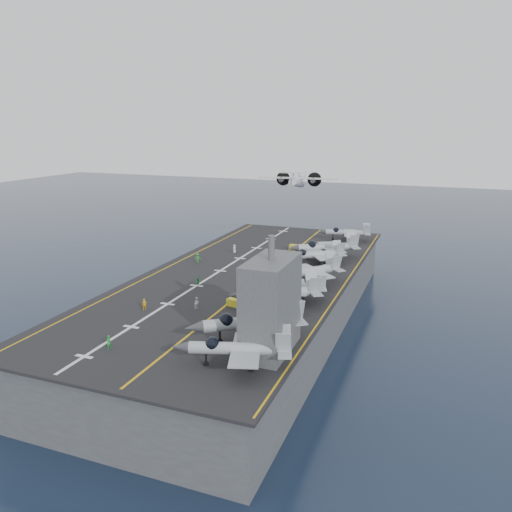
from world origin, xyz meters
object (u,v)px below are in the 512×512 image
(fighter_jet_0, at_px, (239,347))
(transport_plane, at_px, (297,183))
(island_superstructure, at_px, (271,295))
(tow_cart_a, at_px, (233,302))

(fighter_jet_0, bearing_deg, transport_plane, 102.43)
(fighter_jet_0, bearing_deg, island_superstructure, 70.08)
(transport_plane, bearing_deg, island_superstructure, -75.60)
(fighter_jet_0, height_order, tow_cart_a, fighter_jet_0)
(tow_cart_a, bearing_deg, fighter_jet_0, -64.55)
(fighter_jet_0, xyz_separation_m, transport_plane, (-20.65, 93.70, 8.53))
(tow_cart_a, height_order, transport_plane, transport_plane)
(tow_cart_a, bearing_deg, transport_plane, 98.94)
(transport_plane, bearing_deg, fighter_jet_0, -77.57)
(tow_cart_a, xyz_separation_m, transport_plane, (-11.81, 75.13, 10.43))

